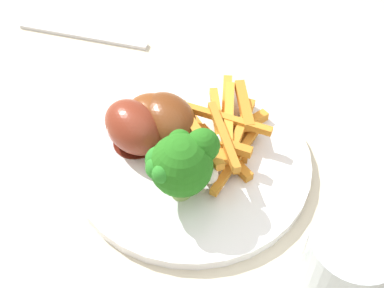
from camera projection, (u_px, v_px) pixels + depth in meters
dining_table at (176, 204)px, 0.65m from camera, size 1.24×0.65×0.73m
dinner_plate at (192, 160)px, 0.55m from camera, size 0.26×0.26×0.01m
broccoli_floret_front at (185, 162)px, 0.48m from camera, size 0.06×0.07×0.08m
broccoli_floret_middle at (176, 166)px, 0.48m from camera, size 0.06×0.06×0.07m
carrot_fries_pile at (227, 128)px, 0.55m from camera, size 0.18×0.11×0.04m
chicken_drumstick_near at (157, 119)px, 0.55m from camera, size 0.08×0.13×0.05m
chicken_drumstick_far at (169, 123)px, 0.54m from camera, size 0.12×0.11×0.05m
chicken_drumstick_extra at (135, 129)px, 0.53m from camera, size 0.11×0.11×0.05m
fork at (83, 35)px, 0.70m from camera, size 0.03×0.19×0.00m
water_glass at (341, 276)px, 0.40m from camera, size 0.07×0.07×0.11m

